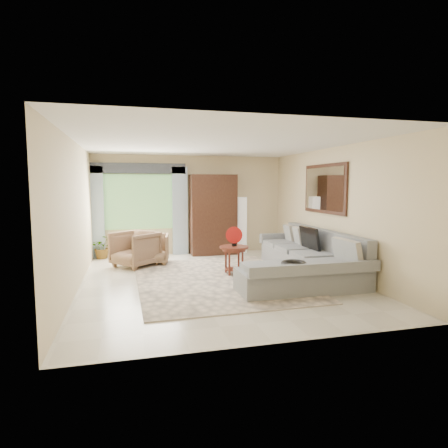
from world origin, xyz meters
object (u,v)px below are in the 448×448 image
object	(u,v)px
floor_lamp	(241,225)
tv_screen	(310,238)
coffee_table	(234,260)
armchair_left	(135,249)
armoire	(213,215)
potted_plant	(102,247)
sectional_sofa	(305,263)
armchair_right	(152,249)

from	to	relation	value
floor_lamp	tv_screen	bearing A→B (deg)	-75.02
coffee_table	floor_lamp	bearing A→B (deg)	69.96
armchair_left	armoire	world-z (taller)	armoire
potted_plant	floor_lamp	distance (m)	3.64
armoire	coffee_table	bearing A→B (deg)	-92.14
coffee_table	armchair_left	distance (m)	2.34
tv_screen	floor_lamp	bearing A→B (deg)	104.98
sectional_sofa	potted_plant	world-z (taller)	sectional_sofa
potted_plant	coffee_table	bearing A→B (deg)	-41.94
coffee_table	floor_lamp	world-z (taller)	floor_lamp
coffee_table	armchair_left	world-z (taller)	armchair_left
armoire	armchair_left	bearing A→B (deg)	-152.04
sectional_sofa	armchair_right	bearing A→B (deg)	144.85
coffee_table	armchair_right	bearing A→B (deg)	135.96
armchair_right	potted_plant	bearing A→B (deg)	148.99
sectional_sofa	armchair_left	size ratio (longest dim) A/B	3.95
coffee_table	potted_plant	distance (m)	3.66
sectional_sofa	floor_lamp	distance (m)	3.03
armchair_right	potted_plant	xyz separation A→B (m)	(-1.17, 0.94, -0.05)
sectional_sofa	armoire	size ratio (longest dim) A/B	1.65
coffee_table	floor_lamp	size ratio (longest dim) A/B	0.39
armchair_right	potted_plant	distance (m)	1.50
armchair_left	floor_lamp	bearing A→B (deg)	71.49
armoire	tv_screen	bearing A→B (deg)	-59.60
sectional_sofa	potted_plant	xyz separation A→B (m)	(-4.05, 2.97, 0.01)
coffee_table	armoire	distance (m)	2.49
armchair_left	armchair_right	bearing A→B (deg)	78.33
armchair_right	potted_plant	size ratio (longest dim) A/B	1.30
tv_screen	potted_plant	world-z (taller)	tv_screen
tv_screen	potted_plant	size ratio (longest dim) A/B	1.26
coffee_table	armchair_left	xyz separation A→B (m)	(-1.94, 1.30, 0.09)
armchair_right	armoire	world-z (taller)	armoire
tv_screen	armoire	distance (m)	2.98
coffee_table	armchair_right	xyz separation A→B (m)	(-1.56, 1.51, 0.04)
sectional_sofa	armchair_right	size ratio (longest dim) A/B	4.53
armchair_right	floor_lamp	size ratio (longest dim) A/B	0.51
tv_screen	coffee_table	xyz separation A→B (m)	(-1.59, 0.18, -0.41)
armchair_right	floor_lamp	distance (m)	2.65
armchair_right	coffee_table	bearing A→B (deg)	-36.16
coffee_table	armoire	bearing A→B (deg)	87.86
armoire	floor_lamp	size ratio (longest dim) A/B	1.40
tv_screen	coffee_table	world-z (taller)	tv_screen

